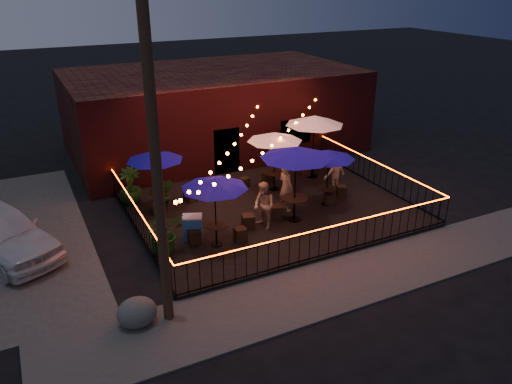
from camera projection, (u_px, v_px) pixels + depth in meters
ground at (296, 233)px, 17.47m from camera, size 110.00×110.00×0.00m
patio at (269, 209)px, 19.08m from camera, size 10.00×8.00×0.15m
sidewalk at (351, 279)px, 14.79m from camera, size 18.00×2.50×0.05m
brick_building at (213, 110)px, 25.27m from camera, size 14.00×8.00×4.00m
utility_pole at (157, 178)px, 11.53m from camera, size 0.26×0.26×8.00m
fence_front at (329, 242)px, 15.56m from camera, size 10.00×0.04×1.04m
fence_left at (138, 222)px, 16.81m from camera, size 0.04×8.00×1.04m
fence_right at (375, 173)px, 20.88m from camera, size 0.04×8.00×1.04m
festoon_lights at (248, 155)px, 17.44m from camera, size 10.02×8.72×1.32m
cafe_table_0 at (214, 184)px, 15.58m from camera, size 2.55×2.55×2.36m
cafe_table_1 at (155, 157)px, 18.09m from camera, size 2.14×2.14×2.29m
cafe_table_2 at (296, 154)px, 17.08m from camera, size 2.97×2.97×2.78m
cafe_table_3 at (275, 138)px, 19.74m from camera, size 2.86×2.86×2.45m
cafe_table_4 at (329, 155)px, 18.52m from camera, size 2.33×2.33×2.19m
cafe_table_5 at (315, 121)px, 20.96m from camera, size 3.13×3.13×2.74m
bistro_chair_0 at (194, 236)px, 16.47m from camera, size 0.40×0.40×0.46m
bistro_chair_1 at (240, 234)px, 16.61m from camera, size 0.41×0.41×0.44m
bistro_chair_2 at (158, 208)px, 18.47m from camera, size 0.43×0.43×0.44m
bistro_chair_3 at (190, 195)px, 19.48m from camera, size 0.53×0.53×0.49m
bistro_chair_4 at (248, 222)px, 17.39m from camera, size 0.53×0.53×0.51m
bistro_chair_5 at (276, 212)px, 18.10m from camera, size 0.54×0.54×0.49m
bistro_chair_6 at (245, 182)px, 20.80m from camera, size 0.46×0.46×0.41m
bistro_chair_7 at (268, 178)px, 21.20m from camera, size 0.40×0.40×0.47m
bistro_chair_8 at (329, 199)px, 19.26m from camera, size 0.45×0.45×0.44m
bistro_chair_9 at (341, 191)px, 19.91m from camera, size 0.47×0.47×0.44m
bistro_chair_10 at (305, 171)px, 21.97m from camera, size 0.49×0.49×0.46m
bistro_chair_11 at (315, 165)px, 22.61m from camera, size 0.52×0.52×0.47m
patron_a at (286, 187)px, 18.49m from camera, size 0.57×0.74×1.83m
patron_b at (264, 206)px, 17.21m from camera, size 0.80×0.94×1.69m
patron_c at (335, 172)px, 20.37m from camera, size 1.00×0.59×1.53m
potted_shrub_a at (164, 233)px, 15.73m from camera, size 1.40×1.27×1.36m
potted_shrub_b at (164, 194)px, 18.63m from camera, size 0.85×0.78×1.25m
potted_shrub_c at (130, 186)px, 19.10m from camera, size 0.91×0.91×1.44m
cooler at (193, 227)px, 16.62m from camera, size 0.78×0.69×0.86m
boulder at (137, 312)px, 12.77m from camera, size 1.20×1.12×0.75m
car_white at (1, 232)px, 15.80m from camera, size 3.87×5.18×1.64m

